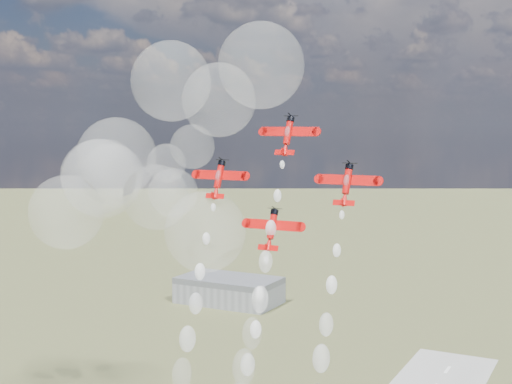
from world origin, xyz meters
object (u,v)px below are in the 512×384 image
object	(u,v)px
plane_lead	(288,135)
plane_slot	(272,229)
plane_left	(219,178)
plane_right	(347,183)
hangar	(229,290)

from	to	relation	value
plane_lead	plane_slot	world-z (taller)	plane_lead
plane_left	plane_right	world-z (taller)	same
hangar	plane_slot	distance (m)	209.66
plane_lead	plane_slot	distance (m)	21.91
hangar	plane_left	size ratio (longest dim) A/B	3.76
plane_right	hangar	bearing A→B (deg)	126.30
plane_lead	plane_right	world-z (taller)	plane_lead
plane_slot	plane_left	bearing A→B (deg)	165.19
hangar	plane_lead	bearing A→B (deg)	-56.71
plane_lead	plane_right	size ratio (longest dim) A/B	1.00
plane_right	plane_slot	xyz separation A→B (m)	(-15.65, -4.14, -10.14)
hangar	plane_lead	size ratio (longest dim) A/B	3.76
hangar	plane_lead	xyz separation A→B (m)	(106.31, -161.88, 81.10)
plane_lead	plane_slot	xyz separation A→B (m)	(0.00, -8.28, -20.29)
hangar	plane_right	world-z (taller)	plane_right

